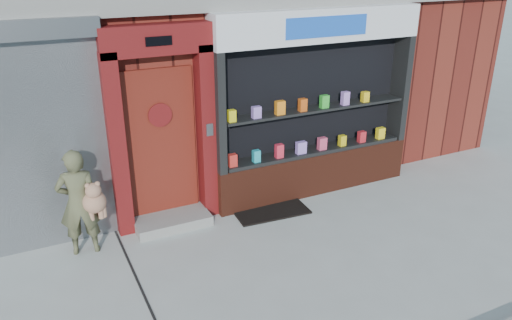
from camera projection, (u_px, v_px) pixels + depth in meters
ground at (270, 273)px, 6.30m from camera, size 80.00×80.00×0.00m
red_door_bay at (162, 129)px, 6.98m from camera, size 1.52×0.58×2.90m
pharmacy_bay at (315, 113)px, 8.00m from camera, size 3.50×0.41×3.00m
woman at (81, 202)px, 6.49m from camera, size 0.63×0.44×1.48m
doormat at (268, 208)px, 7.89m from camera, size 1.20×0.88×0.03m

